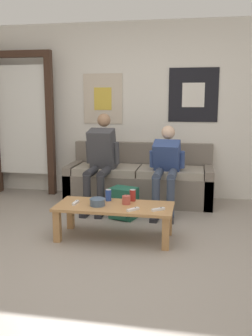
{
  "coord_description": "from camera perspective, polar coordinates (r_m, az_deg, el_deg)",
  "views": [
    {
      "loc": [
        0.76,
        -3.13,
        1.47
      ],
      "look_at": [
        -0.04,
        1.1,
        0.66
      ],
      "focal_mm": 40.0,
      "sensor_mm": 36.0,
      "label": 1
    }
  ],
  "objects": [
    {
      "name": "ground_plane",
      "position": [
        3.54,
        -2.81,
        -13.85
      ],
      "size": [
        18.0,
        18.0,
        0.0
      ],
      "primitive_type": "plane",
      "color": "gray"
    },
    {
      "name": "wall_back",
      "position": [
        5.61,
        2.89,
        8.7
      ],
      "size": [
        10.0,
        0.07,
        2.55
      ],
      "color": "silver",
      "rests_on": "ground_plane"
    },
    {
      "name": "door_frame",
      "position": [
        5.94,
        -15.55,
        7.68
      ],
      "size": [
        1.0,
        0.1,
        2.15
      ],
      "color": "#382319",
      "rests_on": "ground_plane"
    },
    {
      "name": "couch",
      "position": [
        5.37,
        2.08,
        -2.07
      ],
      "size": [
        2.05,
        0.75,
        0.81
      ],
      "color": "#70665B",
      "rests_on": "ground_plane"
    },
    {
      "name": "coffee_table",
      "position": [
        3.95,
        -1.78,
        -6.52
      ],
      "size": [
        1.23,
        0.53,
        0.36
      ],
      "color": "#B27F4C",
      "rests_on": "ground_plane"
    },
    {
      "name": "person_seated_adult",
      "position": [
        5.03,
        -3.89,
        1.61
      ],
      "size": [
        0.47,
        0.86,
        1.26
      ],
      "color": "#2D2D33",
      "rests_on": "ground_plane"
    },
    {
      "name": "person_seated_teen",
      "position": [
        4.87,
        6.13,
        0.4
      ],
      "size": [
        0.47,
        0.9,
        1.1
      ],
      "color": "#384256",
      "rests_on": "ground_plane"
    },
    {
      "name": "backpack",
      "position": [
        4.62,
        -0.41,
        -5.48
      ],
      "size": [
        0.36,
        0.33,
        0.38
      ],
      "color": "#1E5642",
      "rests_on": "ground_plane"
    },
    {
      "name": "ceramic_bowl",
      "position": [
        3.91,
        -4.37,
        -5.13
      ],
      "size": [
        0.17,
        0.17,
        0.08
      ],
      "color": "#475B75",
      "rests_on": "coffee_table"
    },
    {
      "name": "pillar_candle",
      "position": [
        3.96,
        0.04,
        -4.89
      ],
      "size": [
        0.09,
        0.09,
        0.1
      ],
      "color": "#B24C42",
      "rests_on": "coffee_table"
    },
    {
      "name": "drink_can_blue",
      "position": [
        4.09,
        -2.71,
        -4.15
      ],
      "size": [
        0.07,
        0.07,
        0.12
      ],
      "color": "#28479E",
      "rests_on": "coffee_table"
    },
    {
      "name": "drink_can_red",
      "position": [
        4.08,
        1.02,
        -4.18
      ],
      "size": [
        0.07,
        0.07,
        0.12
      ],
      "color": "maroon",
      "rests_on": "coffee_table"
    },
    {
      "name": "game_controller_near_left",
      "position": [
        3.76,
        4.93,
        -6.3
      ],
      "size": [
        0.13,
        0.12,
        0.03
      ],
      "color": "white",
      "rests_on": "coffee_table"
    },
    {
      "name": "game_controller_near_right",
      "position": [
        4.01,
        -7.69,
        -5.26
      ],
      "size": [
        0.04,
        0.15,
        0.03
      ],
      "color": "white",
      "rests_on": "coffee_table"
    },
    {
      "name": "game_controller_far_center",
      "position": [
        3.75,
        1.08,
        -6.32
      ],
      "size": [
        0.12,
        0.13,
        0.03
      ],
      "color": "white",
      "rests_on": "coffee_table"
    }
  ]
}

